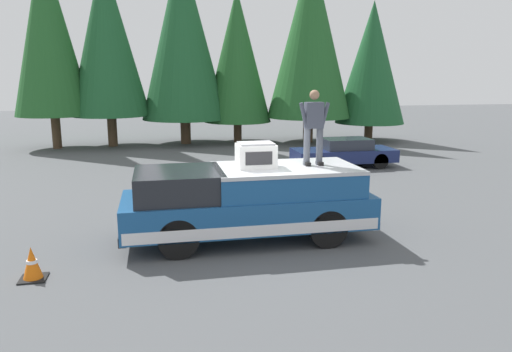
% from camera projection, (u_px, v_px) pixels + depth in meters
% --- Properties ---
extents(ground_plane, '(90.00, 90.00, 0.00)m').
position_uv_depth(ground_plane, '(256.00, 240.00, 10.87)').
color(ground_plane, '#4C4F51').
extents(pickup_truck, '(2.01, 5.54, 1.65)m').
position_uv_depth(pickup_truck, '(248.00, 202.00, 10.77)').
color(pickup_truck, navy).
rests_on(pickup_truck, ground).
extents(compressor_unit, '(0.65, 0.84, 0.56)m').
position_uv_depth(compressor_unit, '(256.00, 155.00, 10.59)').
color(compressor_unit, white).
rests_on(compressor_unit, pickup_truck).
extents(person_on_truck_bed, '(0.29, 0.72, 1.69)m').
position_uv_depth(person_on_truck_bed, '(314.00, 125.00, 10.78)').
color(person_on_truck_bed, '#4C515B').
rests_on(person_on_truck_bed, pickup_truck).
extents(parked_car_navy, '(1.64, 4.10, 1.16)m').
position_uv_depth(parked_car_navy, '(344.00, 153.00, 19.48)').
color(parked_car_navy, navy).
rests_on(parked_car_navy, ground).
extents(traffic_cone, '(0.47, 0.47, 0.62)m').
position_uv_depth(traffic_cone, '(32.00, 264.00, 8.72)').
color(traffic_cone, black).
rests_on(traffic_cone, ground).
extents(conifer_far_left, '(3.84, 3.84, 7.64)m').
position_uv_depth(conifer_far_left, '(372.00, 63.00, 26.51)').
color(conifer_far_left, '#4C3826').
rests_on(conifer_far_left, ground).
extents(conifer_left, '(4.57, 4.57, 10.20)m').
position_uv_depth(conifer_left, '(310.00, 35.00, 25.69)').
color(conifer_left, '#4C3826').
rests_on(conifer_left, ground).
extents(conifer_center_left, '(3.68, 3.68, 8.20)m').
position_uv_depth(conifer_center_left, '(237.00, 56.00, 25.91)').
color(conifer_center_left, '#4C3826').
rests_on(conifer_center_left, ground).
extents(conifer_center_right, '(4.55, 4.55, 10.23)m').
position_uv_depth(conifer_center_right, '(183.00, 34.00, 25.16)').
color(conifer_center_right, '#4C3826').
rests_on(conifer_center_right, ground).
extents(conifer_right, '(4.02, 4.02, 9.52)m').
position_uv_depth(conifer_right, '(107.00, 37.00, 24.20)').
color(conifer_right, '#4C3826').
rests_on(conifer_right, ground).
extents(conifer_far_right, '(3.70, 3.70, 9.94)m').
position_uv_depth(conifer_far_right, '(48.00, 31.00, 23.36)').
color(conifer_far_right, '#4C3826').
rests_on(conifer_far_right, ground).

